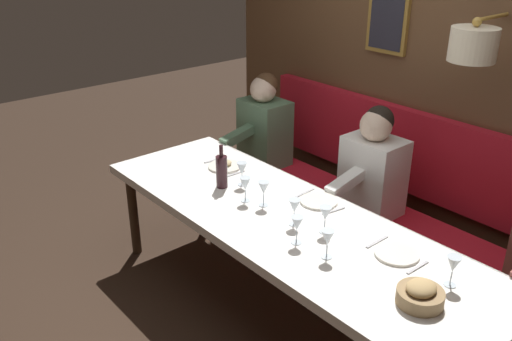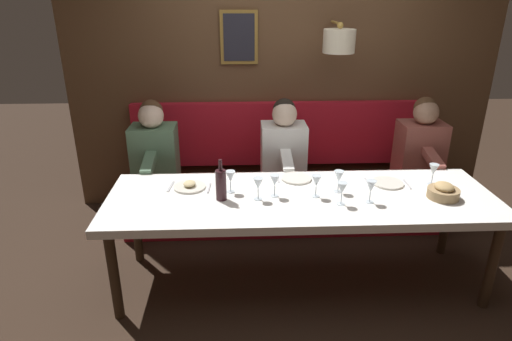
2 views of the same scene
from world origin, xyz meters
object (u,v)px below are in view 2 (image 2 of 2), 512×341
at_px(bread_bowl, 443,192).
at_px(diner_middle, 154,147).
at_px(wine_glass_3, 434,170).
at_px(wine_glass_4, 339,177).
at_px(wine_glass_6, 316,181).
at_px(wine_glass_2, 258,184).
at_px(wine_glass_5, 275,181).
at_px(wine_glass_0, 230,177).
at_px(diner_nearest, 421,144).
at_px(diner_near, 284,146).
at_px(wine_bottle, 221,184).
at_px(dining_table, 301,203).
at_px(wine_glass_1, 342,189).
at_px(wine_glass_7, 371,187).

bearing_deg(bread_bowl, diner_middle, 66.33).
bearing_deg(wine_glass_3, diner_middle, 71.73).
bearing_deg(wine_glass_4, wine_glass_6, 111.91).
relative_size(wine_glass_2, wine_glass_5, 1.00).
bearing_deg(wine_glass_0, diner_nearest, -65.16).
height_order(diner_nearest, diner_near, same).
xyz_separation_m(wine_glass_6, wine_bottle, (-0.02, 0.67, -0.00)).
bearing_deg(diner_nearest, bread_bowl, 167.29).
relative_size(diner_middle, wine_glass_4, 4.82).
bearing_deg(dining_table, wine_glass_4, -79.41).
xyz_separation_m(dining_table, wine_bottle, (-0.04, 0.57, 0.18)).
relative_size(diner_nearest, wine_glass_3, 4.82).
distance_m(wine_glass_2, wine_glass_6, 0.42).
xyz_separation_m(wine_glass_1, wine_glass_4, (0.20, -0.02, 0.00)).
distance_m(wine_glass_2, wine_glass_7, 0.78).
bearing_deg(diner_nearest, wine_bottle, 117.20).
height_order(dining_table, wine_glass_0, wine_glass_0).
distance_m(wine_glass_3, wine_glass_4, 0.75).
height_order(dining_table, diner_middle, diner_middle).
height_order(wine_glass_1, wine_glass_7, same).
bearing_deg(wine_glass_5, wine_glass_3, -82.78).
height_order(wine_glass_3, wine_glass_7, same).
xyz_separation_m(dining_table, wine_glass_6, (-0.02, -0.10, 0.18)).
bearing_deg(wine_glass_5, wine_glass_1, -108.24).
relative_size(dining_table, wine_glass_0, 17.02).
height_order(wine_glass_4, bread_bowl, wine_glass_4).
relative_size(dining_table, diner_nearest, 3.53).
bearing_deg(wine_glass_5, wine_glass_7, -100.89).
height_order(diner_middle, wine_bottle, diner_middle).
relative_size(wine_glass_0, wine_glass_2, 1.00).
height_order(wine_glass_5, wine_glass_7, same).
xyz_separation_m(diner_nearest, wine_bottle, (-0.92, 1.79, 0.04)).
bearing_deg(wine_glass_0, wine_glass_3, -87.44).
xyz_separation_m(diner_nearest, wine_glass_7, (-1.01, 0.76, 0.04)).
bearing_deg(wine_glass_6, diner_near, 8.81).
bearing_deg(diner_near, wine_glass_7, -153.71).
bearing_deg(wine_glass_1, bread_bowl, -84.71).
relative_size(diner_near, bread_bowl, 3.60).
distance_m(diner_nearest, diner_near, 1.26).
bearing_deg(wine_glass_6, wine_glass_3, -79.45).
bearing_deg(wine_glass_0, diner_middle, 40.71).
distance_m(diner_middle, wine_glass_5, 1.34).
bearing_deg(wine_glass_1, wine_glass_7, -83.91).
bearing_deg(diner_middle, bread_bowl, -113.67).
distance_m(wine_glass_1, wine_glass_2, 0.58).
height_order(wine_glass_3, wine_glass_5, same).
distance_m(dining_table, wine_glass_2, 0.37).
xyz_separation_m(wine_glass_4, wine_bottle, (-0.09, 0.85, -0.00)).
distance_m(diner_near, wine_glass_2, 0.97).
bearing_deg(wine_glass_3, wine_glass_1, 111.51).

